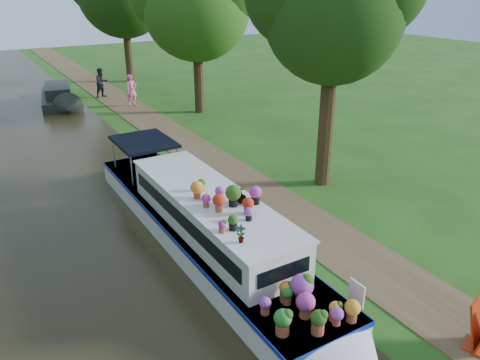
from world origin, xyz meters
name	(u,v)px	position (x,y,z in m)	size (l,w,h in m)	color
ground	(289,243)	(0.00, 0.00, 0.00)	(100.00, 100.00, 0.00)	#1D4B12
canal_water	(87,309)	(-6.00, 0.00, 0.01)	(10.00, 100.00, 0.02)	black
towpath	(320,232)	(1.20, 0.00, 0.01)	(2.20, 100.00, 0.03)	#4F3E24
plant_boat	(211,227)	(-2.25, 0.69, 0.85)	(2.29, 13.52, 2.30)	silver
tree_near_overhang	(333,2)	(3.79, 3.06, 6.60)	(5.52, 5.28, 8.99)	black
second_boat	(58,97)	(-2.34, 21.26, 0.50)	(2.74, 6.61, 1.23)	black
pedestrian_pink	(132,90)	(1.52, 18.38, 1.00)	(0.71, 0.46, 1.94)	#DB5A92
pedestrian_dark	(102,83)	(0.60, 21.66, 0.99)	(0.94, 0.73, 1.92)	black
verge_plant	(220,201)	(-0.60, 3.22, 0.23)	(0.41, 0.36, 0.46)	#36691F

